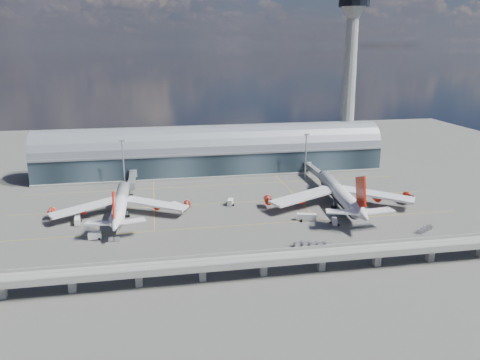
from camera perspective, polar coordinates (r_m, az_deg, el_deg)
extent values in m
plane|color=#474744|center=(206.54, -0.62, -4.55)|extent=(500.00, 500.00, 0.00)
cube|color=gold|center=(197.35, -0.13, -5.55)|extent=(200.00, 0.25, 0.01)
cube|color=gold|center=(225.12, -1.49, -2.78)|extent=(200.00, 0.25, 0.01)
cube|color=gold|center=(253.41, -2.54, -0.63)|extent=(200.00, 0.25, 0.01)
cube|color=gold|center=(232.25, -10.45, -2.46)|extent=(0.25, 80.00, 0.01)
cube|color=gold|center=(241.86, 6.36, -1.53)|extent=(0.25, 80.00, 0.01)
cube|color=#1C272E|center=(278.39, -3.35, 2.38)|extent=(200.00, 28.00, 14.00)
cylinder|color=gray|center=(276.83, -3.38, 3.79)|extent=(200.00, 28.00, 28.00)
cube|color=gray|center=(263.27, -3.00, 3.15)|extent=(200.00, 1.00, 1.20)
cube|color=gray|center=(279.97, -3.33, 1.11)|extent=(200.00, 30.00, 1.20)
cube|color=gray|center=(305.58, 12.57, 2.68)|extent=(18.00, 18.00, 8.00)
cone|color=gray|center=(299.05, 13.05, 10.34)|extent=(10.00, 10.00, 90.00)
cone|color=gray|center=(298.39, 13.65, 19.34)|extent=(16.00, 16.00, 8.00)
cylinder|color=black|center=(298.76, 13.72, 20.30)|extent=(18.00, 18.00, 5.00)
cube|color=gray|center=(154.76, 2.87, -9.69)|extent=(220.00, 8.50, 1.20)
cube|color=gray|center=(150.79, 3.23, -9.96)|extent=(220.00, 0.40, 1.20)
cube|color=gray|center=(157.82, 2.55, -8.71)|extent=(220.00, 0.40, 1.20)
cube|color=gray|center=(153.17, 3.01, -9.71)|extent=(220.00, 0.12, 0.12)
cube|color=gray|center=(155.80, 2.75, -9.24)|extent=(220.00, 0.12, 0.12)
cube|color=gray|center=(159.85, -27.01, -11.88)|extent=(2.20, 2.20, 5.00)
cube|color=gray|center=(155.10, -19.78, -11.88)|extent=(2.20, 2.20, 5.00)
cube|color=gray|center=(152.84, -12.23, -11.67)|extent=(2.20, 2.20, 5.00)
cube|color=gray|center=(153.17, -4.59, -11.27)|extent=(2.20, 2.20, 5.00)
cube|color=gray|center=(156.09, 2.86, -10.68)|extent=(2.20, 2.20, 5.00)
cube|color=gray|center=(161.45, 9.89, -9.97)|extent=(2.20, 2.20, 5.00)
cube|color=gray|center=(169.02, 16.36, -9.17)|extent=(2.20, 2.20, 5.00)
cube|color=gray|center=(178.53, 22.18, -8.36)|extent=(2.20, 2.20, 5.00)
cylinder|color=gray|center=(253.44, -14.01, 1.83)|extent=(0.70, 0.70, 25.00)
cube|color=gray|center=(250.72, -14.20, 4.65)|extent=(3.00, 0.40, 1.00)
cylinder|color=gray|center=(265.97, 8.02, 2.82)|extent=(0.70, 0.70, 25.00)
cube|color=gray|center=(263.39, 8.12, 5.51)|extent=(3.00, 0.40, 1.00)
cylinder|color=white|center=(214.22, -14.37, -2.70)|extent=(6.20, 48.48, 5.85)
cone|color=white|center=(239.88, -13.93, -0.65)|extent=(5.90, 7.35, 5.85)
cone|color=white|center=(186.96, -14.98, -5.28)|extent=(5.92, 11.00, 5.85)
cube|color=#B91807|center=(187.11, -15.08, -2.92)|extent=(0.72, 10.93, 12.09)
cube|color=white|center=(214.59, -18.46, -3.21)|extent=(29.48, 20.11, 2.36)
cube|color=white|center=(211.95, -10.27, -2.85)|extent=(29.38, 20.44, 2.36)
cylinder|color=#B91807|center=(216.91, -18.51, -3.47)|extent=(2.96, 4.59, 2.92)
cylinder|color=#B91807|center=(219.46, -22.02, -3.60)|extent=(2.96, 4.59, 2.92)
cylinder|color=#B91807|center=(214.20, -10.09, -3.11)|extent=(2.96, 4.59, 2.92)
cylinder|color=#B91807|center=(214.47, -6.46, -2.93)|extent=(2.96, 4.59, 2.92)
cylinder|color=gray|center=(231.73, -14.01, -2.36)|extent=(0.46, 0.46, 2.74)
cylinder|color=gray|center=(212.44, -15.14, -4.14)|extent=(0.55, 0.55, 2.74)
cylinder|color=gray|center=(211.94, -13.57, -4.07)|extent=(0.55, 0.55, 2.74)
cylinder|color=black|center=(212.74, -15.13, -4.36)|extent=(2.02, 1.38, 1.37)
cylinder|color=black|center=(212.23, -13.55, -4.29)|extent=(2.02, 1.38, 1.37)
cylinder|color=white|center=(224.18, 11.99, -1.46)|extent=(11.88, 54.29, 6.47)
cone|color=white|center=(252.16, 10.08, 0.60)|extent=(7.33, 9.53, 6.47)
cone|color=white|center=(194.63, 14.66, -4.07)|extent=(7.79, 13.96, 6.47)
cube|color=#B91807|center=(194.96, 14.52, -1.39)|extent=(2.12, 13.34, 14.76)
cube|color=white|center=(218.11, 7.73, -1.98)|extent=(34.51, 20.96, 2.76)
cube|color=white|center=(227.98, 16.34, -1.70)|extent=(32.91, 26.12, 2.76)
cylinder|color=black|center=(224.72, 11.96, -1.89)|extent=(10.36, 48.69, 5.50)
cylinder|color=#B91807|center=(220.67, 7.43, -2.31)|extent=(4.11, 5.91, 3.57)
cylinder|color=#B91807|center=(218.04, 3.43, -2.42)|extent=(4.11, 5.91, 3.57)
cylinder|color=#B91807|center=(230.78, 16.26, -2.01)|extent=(4.11, 5.91, 3.57)
cylinder|color=#B91807|center=(236.68, 19.78, -1.87)|extent=(4.11, 5.91, 3.57)
cylinder|color=gray|center=(243.05, 10.68, -1.22)|extent=(0.56, 0.56, 3.34)
cylinder|color=gray|center=(220.65, 11.35, -3.04)|extent=(0.67, 0.67, 3.34)
cylinder|color=gray|center=(222.68, 13.11, -2.98)|extent=(0.67, 0.67, 3.34)
cylinder|color=black|center=(221.00, 11.33, -3.30)|extent=(2.61, 1.91, 1.67)
cylinder|color=black|center=(223.02, 13.10, -3.23)|extent=(2.61, 1.91, 1.67)
cube|color=gray|center=(252.14, -13.02, 0.11)|extent=(3.00, 24.00, 3.00)
cube|color=gray|center=(240.61, -13.13, -0.66)|extent=(3.60, 3.60, 3.40)
cylinder|color=gray|center=(263.70, -12.92, 0.81)|extent=(4.40, 4.40, 4.00)
cylinder|color=gray|center=(241.62, -13.08, -1.46)|extent=(0.50, 0.50, 3.40)
cylinder|color=black|center=(242.02, -13.06, -1.76)|extent=(1.40, 0.80, 0.80)
cube|color=gray|center=(264.53, 9.18, 1.07)|extent=(3.00, 28.00, 3.00)
cube|color=gray|center=(251.87, 10.23, 0.25)|extent=(3.60, 3.60, 3.40)
cylinder|color=gray|center=(277.33, 8.23, 1.80)|extent=(4.40, 4.40, 4.00)
cylinder|color=gray|center=(252.83, 10.19, -0.51)|extent=(0.50, 0.50, 3.40)
cylinder|color=black|center=(253.21, 10.18, -0.80)|extent=(1.40, 0.80, 0.80)
cube|color=silver|center=(210.24, -19.21, -4.67)|extent=(2.89, 6.80, 2.45)
cylinder|color=black|center=(212.52, -19.04, -4.74)|extent=(2.44, 1.10, 0.85)
cylinder|color=black|center=(208.71, -19.33, -5.15)|extent=(2.44, 1.10, 0.85)
cube|color=silver|center=(191.75, -17.29, -6.47)|extent=(5.19, 2.77, 2.60)
cylinder|color=black|center=(191.83, -16.80, -6.79)|extent=(1.14, 2.57, 0.90)
cylinder|color=black|center=(192.53, -17.73, -6.79)|extent=(1.14, 2.57, 0.90)
cube|color=silver|center=(204.28, 8.13, -4.46)|extent=(8.63, 4.56, 2.69)
cylinder|color=black|center=(206.13, 8.73, -4.65)|extent=(1.61, 2.75, 0.93)
cylinder|color=black|center=(203.29, 7.49, -4.90)|extent=(1.61, 2.75, 0.93)
cube|color=silver|center=(201.70, 11.46, -4.99)|extent=(3.32, 5.45, 2.21)
cylinder|color=black|center=(203.24, 11.16, -5.10)|extent=(2.26, 1.34, 0.77)
cylinder|color=black|center=(200.87, 11.73, -5.39)|extent=(2.26, 1.34, 0.77)
cube|color=silver|center=(221.52, -1.20, -2.68)|extent=(3.61, 5.29, 2.52)
cylinder|color=black|center=(223.18, -1.38, -2.84)|extent=(2.57, 1.58, 0.87)
cylinder|color=black|center=(220.58, -1.01, -3.07)|extent=(2.57, 1.58, 0.87)
cube|color=silver|center=(218.54, -7.76, -3.10)|extent=(4.96, 6.01, 2.49)
cylinder|color=black|center=(220.39, -7.51, -3.22)|extent=(2.47, 2.02, 0.86)
cylinder|color=black|center=(217.41, -7.99, -3.52)|extent=(2.47, 2.02, 0.86)
cube|color=gray|center=(188.64, -15.44, -7.15)|extent=(2.39, 1.77, 0.27)
cube|color=#A0A0A5|center=(188.36, -15.46, -6.94)|extent=(2.01, 1.63, 1.37)
cube|color=gray|center=(188.10, -14.73, -7.16)|extent=(2.39, 1.77, 0.27)
cube|color=#A0A0A5|center=(187.82, -14.74, -6.95)|extent=(2.01, 1.63, 1.37)
cube|color=gray|center=(178.64, 6.93, -7.98)|extent=(2.92, 2.26, 0.33)
cube|color=#A0A0A5|center=(178.29, 6.94, -7.73)|extent=(2.47, 2.06, 1.63)
cube|color=gray|center=(178.90, 7.84, -7.98)|extent=(2.92, 2.26, 0.33)
cube|color=#A0A0A5|center=(178.55, 7.85, -7.72)|extent=(2.47, 2.06, 1.63)
cube|color=gray|center=(179.21, 8.75, -7.97)|extent=(2.92, 2.26, 0.33)
cube|color=#A0A0A5|center=(178.86, 8.76, -7.72)|extent=(2.47, 2.06, 1.63)
cube|color=gray|center=(179.56, 9.65, -7.97)|extent=(2.92, 2.26, 0.33)
cube|color=#A0A0A5|center=(179.21, 9.66, -7.71)|extent=(2.47, 2.06, 1.63)
cube|color=gray|center=(179.96, 10.55, -7.96)|extent=(2.92, 2.26, 0.33)
cube|color=#A0A0A5|center=(179.61, 10.56, -7.71)|extent=(2.47, 2.06, 1.63)
cube|color=gray|center=(202.44, 21.10, -6.04)|extent=(2.88, 2.59, 0.30)
cube|color=#A0A0A5|center=(202.16, 21.12, -5.83)|extent=(2.48, 2.30, 1.50)
cube|color=gray|center=(204.61, 21.45, -5.85)|extent=(2.88, 2.59, 0.30)
cube|color=#A0A0A5|center=(204.33, 21.47, -5.64)|extent=(2.48, 2.30, 1.50)
cube|color=gray|center=(206.80, 21.79, -5.65)|extent=(2.88, 2.59, 0.30)
cube|color=#A0A0A5|center=(206.52, 21.81, -5.45)|extent=(2.48, 2.30, 1.50)
cube|color=gray|center=(208.99, 22.12, -5.46)|extent=(2.88, 2.59, 0.30)
cube|color=#A0A0A5|center=(208.72, 22.15, -5.26)|extent=(2.48, 2.30, 1.50)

